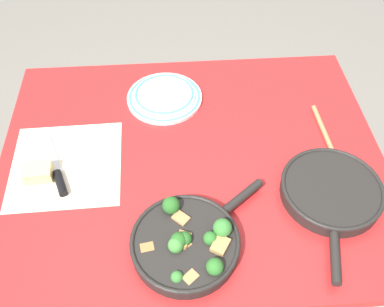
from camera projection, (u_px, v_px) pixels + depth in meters
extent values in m
plane|color=slate|center=(192.00, 272.00, 1.84)|extent=(14.00, 14.00, 0.00)
cube|color=red|center=(192.00, 161.00, 1.28)|extent=(1.14, 0.92, 0.03)
cylinder|color=#BCBCC1|center=(302.00, 140.00, 1.85)|extent=(0.05, 0.05, 0.73)
cylinder|color=#BCBCC1|center=(65.00, 152.00, 1.80)|extent=(0.05, 0.05, 0.73)
cylinder|color=black|center=(185.00, 244.00, 1.06)|extent=(0.27, 0.27, 0.04)
torus|color=black|center=(185.00, 241.00, 1.04)|extent=(0.27, 0.27, 0.01)
cylinder|color=black|center=(242.00, 197.00, 1.14)|extent=(0.13, 0.11, 0.02)
cylinder|color=#205218|center=(185.00, 243.00, 1.06)|extent=(0.01, 0.01, 0.02)
sphere|color=#286023|center=(185.00, 239.00, 1.04)|extent=(0.04, 0.04, 0.04)
cylinder|color=#205218|center=(172.00, 210.00, 1.12)|extent=(0.01, 0.01, 0.02)
sphere|color=#286023|center=(172.00, 206.00, 1.11)|extent=(0.03, 0.03, 0.03)
cylinder|color=#205218|center=(179.00, 245.00, 1.05)|extent=(0.01, 0.01, 0.02)
sphere|color=#286023|center=(179.00, 240.00, 1.03)|extent=(0.04, 0.04, 0.04)
cylinder|color=#205218|center=(172.00, 211.00, 1.11)|extent=(0.02, 0.02, 0.03)
sphere|color=#286023|center=(171.00, 205.00, 1.09)|extent=(0.05, 0.05, 0.05)
cylinder|color=#245B1C|center=(214.00, 272.00, 1.01)|extent=(0.01, 0.01, 0.02)
sphere|color=#2D6B28|center=(215.00, 267.00, 0.99)|extent=(0.04, 0.04, 0.04)
cylinder|color=#245B1C|center=(210.00, 243.00, 1.06)|extent=(0.01, 0.01, 0.02)
sphere|color=#2D6B28|center=(210.00, 238.00, 1.04)|extent=(0.03, 0.03, 0.03)
cylinder|color=#357027|center=(176.00, 250.00, 1.04)|extent=(0.01, 0.01, 0.02)
sphere|color=#428438|center=(176.00, 245.00, 1.03)|extent=(0.04, 0.04, 0.04)
cylinder|color=#2C6823|center=(177.00, 280.00, 1.00)|extent=(0.01, 0.01, 0.02)
sphere|color=#387A33|center=(177.00, 277.00, 0.98)|extent=(0.03, 0.03, 0.03)
cylinder|color=#2C6823|center=(222.00, 234.00, 1.07)|extent=(0.02, 0.02, 0.03)
sphere|color=#387A33|center=(222.00, 228.00, 1.05)|extent=(0.05, 0.05, 0.05)
cube|color=#9E703D|center=(183.00, 242.00, 1.05)|extent=(0.05, 0.05, 0.04)
cube|color=#9E703D|center=(184.00, 245.00, 1.05)|extent=(0.04, 0.04, 0.03)
cube|color=#AD7F4C|center=(191.00, 279.00, 0.99)|extent=(0.04, 0.04, 0.03)
cube|color=#AD7F4C|center=(220.00, 248.00, 1.04)|extent=(0.06, 0.06, 0.04)
cube|color=#AD7F4C|center=(181.00, 221.00, 1.09)|extent=(0.05, 0.05, 0.03)
cube|color=#9E703D|center=(147.00, 250.00, 1.04)|extent=(0.04, 0.03, 0.03)
cylinder|color=black|center=(331.00, 191.00, 1.16)|extent=(0.27, 0.27, 0.04)
torus|color=black|center=(333.00, 187.00, 1.15)|extent=(0.28, 0.28, 0.01)
cylinder|color=black|center=(335.00, 258.00, 1.03)|extent=(0.06, 0.14, 0.02)
cylinder|color=#DBC156|center=(331.00, 191.00, 1.16)|extent=(0.22, 0.22, 0.02)
cylinder|color=#A87A4C|center=(327.00, 139.00, 1.30)|extent=(0.02, 0.28, 0.02)
ellipsoid|color=#A87A4C|center=(345.00, 181.00, 1.20)|extent=(0.04, 0.07, 0.02)
cube|color=beige|center=(66.00, 165.00, 1.24)|extent=(0.32, 0.32, 0.00)
cube|color=silver|center=(51.00, 153.00, 1.27)|extent=(0.09, 0.17, 0.01)
cylinder|color=black|center=(60.00, 183.00, 1.19)|extent=(0.05, 0.09, 0.02)
cube|color=#EFD67A|center=(38.00, 173.00, 1.20)|extent=(0.08, 0.06, 0.04)
cylinder|color=white|center=(165.00, 98.00, 1.43)|extent=(0.25, 0.25, 0.01)
torus|color=#4C9EB7|center=(165.00, 96.00, 1.42)|extent=(0.24, 0.24, 0.01)
cylinder|color=white|center=(164.00, 95.00, 1.42)|extent=(0.21, 0.21, 0.01)
torus|color=#4C9EB7|center=(164.00, 94.00, 1.41)|extent=(0.20, 0.20, 0.01)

